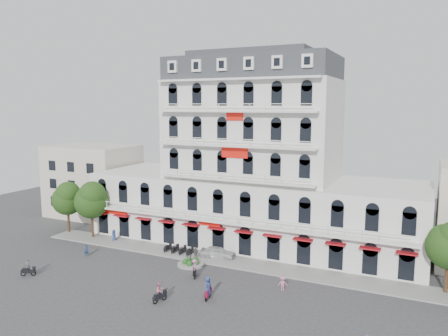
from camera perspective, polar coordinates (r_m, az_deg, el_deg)
ground at (r=46.73m, az=-4.78°, el=-15.45°), size 120.00×120.00×0.00m
sidewalk at (r=54.12m, az=0.08°, el=-11.96°), size 53.00×4.00×0.16m
main_building at (r=59.73m, az=3.75°, el=-0.27°), size 45.00×15.00×25.80m
flank_building_west at (r=77.91m, az=-16.71°, el=-1.58°), size 14.00×10.00×12.00m
traffic_island at (r=52.85m, az=-4.35°, el=-12.28°), size 3.20×3.20×1.60m
parked_scooter_row at (r=56.81m, az=-5.93°, el=-11.10°), size 4.40×1.80×1.10m
tree_west_outer at (r=68.15m, az=-19.76°, el=-3.63°), size 4.50×4.48×7.76m
tree_west_inner at (r=64.33m, az=-16.92°, el=-3.88°), size 4.76×4.76×8.25m
parked_car at (r=54.80m, az=-0.83°, el=-10.97°), size 4.57×2.46×1.48m
rider_west at (r=53.98m, az=-24.24°, el=-11.86°), size 1.53×1.06×2.01m
rider_southwest at (r=43.83m, az=-8.41°, el=-15.74°), size 0.78×1.66×2.00m
rider_east at (r=43.97m, az=-2.12°, el=-15.36°), size 0.71×1.70×2.27m
rider_center at (r=49.11m, az=-3.88°, el=-12.89°), size 1.00×1.56×2.05m
pedestrian_left at (r=63.13m, az=-14.17°, el=-8.54°), size 0.89×0.65×1.66m
pedestrian_mid at (r=54.64m, az=-3.72°, el=-11.03°), size 0.89×0.38×1.51m
pedestrian_right at (r=46.23m, az=7.67°, el=-14.74°), size 1.11×0.85×1.52m
pedestrian_far at (r=58.08m, az=-17.54°, el=-10.22°), size 0.65×0.56×1.52m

